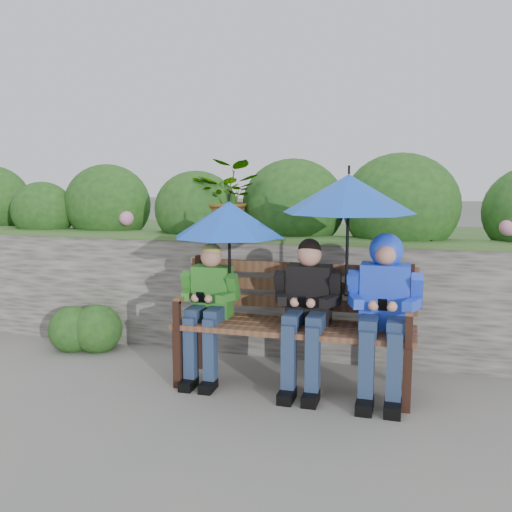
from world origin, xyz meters
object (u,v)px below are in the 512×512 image
(umbrella_left, at_px, (229,219))
(umbrella_right, at_px, (348,194))
(boy_left, at_px, (208,303))
(boy_middle, at_px, (307,306))
(park_bench, at_px, (295,316))
(boy_right, at_px, (384,302))

(umbrella_left, distance_m, umbrella_right, 0.91)
(boy_left, xyz_separation_m, umbrella_left, (0.16, 0.04, 0.64))
(boy_middle, height_order, umbrella_right, umbrella_right)
(umbrella_right, bearing_deg, park_bench, 166.88)
(boy_middle, relative_size, umbrella_right, 1.20)
(boy_middle, distance_m, umbrella_right, 0.86)
(park_bench, bearing_deg, boy_right, -6.40)
(park_bench, relative_size, umbrella_right, 1.90)
(umbrella_right, bearing_deg, boy_left, 179.17)
(umbrella_left, height_order, umbrella_right, umbrella_right)
(boy_left, height_order, umbrella_right, umbrella_right)
(park_bench, relative_size, umbrella_left, 2.08)
(boy_right, bearing_deg, park_bench, 173.60)
(boy_middle, height_order, boy_right, boy_right)
(park_bench, xyz_separation_m, boy_left, (-0.66, -0.07, 0.07))
(boy_left, relative_size, umbrella_right, 1.14)
(boy_left, xyz_separation_m, boy_middle, (0.76, -0.01, 0.02))
(park_bench, height_order, boy_middle, boy_middle)
(park_bench, xyz_separation_m, umbrella_left, (-0.50, -0.03, 0.71))
(park_bench, relative_size, boy_middle, 1.58)
(boy_middle, bearing_deg, boy_right, 0.81)
(boy_left, relative_size, boy_middle, 0.95)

